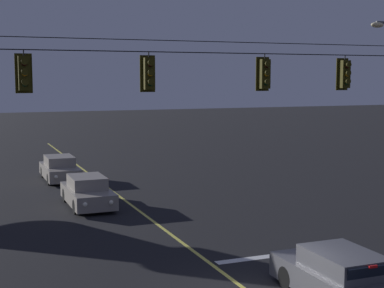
{
  "coord_description": "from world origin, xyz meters",
  "views": [
    {
      "loc": [
        -7.18,
        -12.57,
        5.87
      ],
      "look_at": [
        0.0,
        5.43,
        3.66
      ],
      "focal_mm": 54.4,
      "sensor_mm": 36.0,
      "label": 1
    }
  ],
  "objects_px": {
    "traffic_light_leftmost": "(24,73)",
    "traffic_light_left_inner": "(149,73)",
    "traffic_light_right_inner": "(345,74)",
    "car_oncoming_lead": "(88,192)",
    "traffic_light_centre": "(265,74)",
    "car_oncoming_trailing": "(60,169)",
    "car_waiting_near_lane": "(341,278)"
  },
  "relations": [
    {
      "from": "traffic_light_right_inner",
      "to": "car_oncoming_trailing",
      "type": "bearing_deg",
      "value": 113.9
    },
    {
      "from": "traffic_light_left_inner",
      "to": "car_oncoming_lead",
      "type": "distance_m",
      "value": 10.62
    },
    {
      "from": "traffic_light_left_inner",
      "to": "traffic_light_centre",
      "type": "relative_size",
      "value": 1.0
    },
    {
      "from": "car_waiting_near_lane",
      "to": "car_oncoming_lead",
      "type": "xyz_separation_m",
      "value": [
        -3.82,
        13.9,
        -0.0
      ]
    },
    {
      "from": "traffic_light_centre",
      "to": "car_waiting_near_lane",
      "type": "distance_m",
      "value": 7.15
    },
    {
      "from": "traffic_light_centre",
      "to": "car_oncoming_lead",
      "type": "height_order",
      "value": "traffic_light_centre"
    },
    {
      "from": "traffic_light_right_inner",
      "to": "traffic_light_left_inner",
      "type": "bearing_deg",
      "value": 180.0
    },
    {
      "from": "traffic_light_left_inner",
      "to": "traffic_light_leftmost",
      "type": "bearing_deg",
      "value": 180.0
    },
    {
      "from": "car_oncoming_trailing",
      "to": "traffic_light_leftmost",
      "type": "bearing_deg",
      "value": -101.85
    },
    {
      "from": "traffic_light_centre",
      "to": "car_oncoming_lead",
      "type": "relative_size",
      "value": 0.28
    },
    {
      "from": "traffic_light_right_inner",
      "to": "car_oncoming_lead",
      "type": "relative_size",
      "value": 0.28
    },
    {
      "from": "traffic_light_leftmost",
      "to": "car_oncoming_trailing",
      "type": "relative_size",
      "value": 0.28
    },
    {
      "from": "car_oncoming_lead",
      "to": "traffic_light_left_inner",
      "type": "bearing_deg",
      "value": -89.36
    },
    {
      "from": "traffic_light_leftmost",
      "to": "car_oncoming_lead",
      "type": "bearing_deg",
      "value": 68.77
    },
    {
      "from": "traffic_light_leftmost",
      "to": "traffic_light_left_inner",
      "type": "xyz_separation_m",
      "value": [
        3.66,
        0.0,
        0.0
      ]
    },
    {
      "from": "traffic_light_right_inner",
      "to": "car_oncoming_trailing",
      "type": "xyz_separation_m",
      "value": [
        -7.34,
        16.56,
        -5.35
      ]
    },
    {
      "from": "traffic_light_right_inner",
      "to": "car_oncoming_lead",
      "type": "height_order",
      "value": "traffic_light_right_inner"
    },
    {
      "from": "traffic_light_left_inner",
      "to": "car_waiting_near_lane",
      "type": "xyz_separation_m",
      "value": [
        3.72,
        -4.73,
        -5.35
      ]
    },
    {
      "from": "traffic_light_centre",
      "to": "traffic_light_right_inner",
      "type": "relative_size",
      "value": 1.0
    },
    {
      "from": "traffic_light_leftmost",
      "to": "traffic_light_right_inner",
      "type": "distance_m",
      "value": 10.81
    },
    {
      "from": "traffic_light_left_inner",
      "to": "traffic_light_centre",
      "type": "height_order",
      "value": "same"
    },
    {
      "from": "car_oncoming_lead",
      "to": "car_oncoming_trailing",
      "type": "distance_m",
      "value": 7.39
    },
    {
      "from": "car_oncoming_lead",
      "to": "car_oncoming_trailing",
      "type": "relative_size",
      "value": 1.0
    },
    {
      "from": "traffic_light_leftmost",
      "to": "traffic_light_right_inner",
      "type": "bearing_deg",
      "value": 0.0
    },
    {
      "from": "traffic_light_right_inner",
      "to": "car_waiting_near_lane",
      "type": "distance_m",
      "value": 7.93
    },
    {
      "from": "traffic_light_leftmost",
      "to": "car_waiting_near_lane",
      "type": "xyz_separation_m",
      "value": [
        7.38,
        -4.73,
        -5.35
      ]
    },
    {
      "from": "traffic_light_leftmost",
      "to": "traffic_light_centre",
      "type": "distance_m",
      "value": 7.64
    },
    {
      "from": "traffic_light_centre",
      "to": "car_waiting_near_lane",
      "type": "bearing_deg",
      "value": -93.18
    },
    {
      "from": "traffic_light_right_inner",
      "to": "car_oncoming_lead",
      "type": "bearing_deg",
      "value": 128.35
    },
    {
      "from": "traffic_light_left_inner",
      "to": "traffic_light_centre",
      "type": "xyz_separation_m",
      "value": [
        3.98,
        0.0,
        0.0
      ]
    },
    {
      "from": "traffic_light_centre",
      "to": "car_oncoming_lead",
      "type": "xyz_separation_m",
      "value": [
        -4.08,
        9.17,
        -5.35
      ]
    },
    {
      "from": "car_oncoming_trailing",
      "to": "traffic_light_right_inner",
      "type": "bearing_deg",
      "value": -66.1
    }
  ]
}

